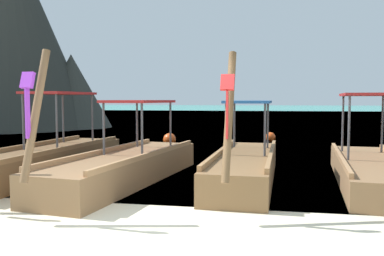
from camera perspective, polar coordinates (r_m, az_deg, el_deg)
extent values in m
plane|color=beige|center=(5.55, -6.82, -14.90)|extent=(120.00, 120.00, 0.00)
plane|color=#2DB29E|center=(66.61, 8.99, 2.44)|extent=(120.00, 120.00, 0.00)
cube|color=brown|center=(10.31, -20.02, -4.54)|extent=(1.66, 5.73, 0.61)
cube|color=brown|center=(10.61, -22.73, -2.43)|extent=(0.44, 5.20, 0.10)
cube|color=brown|center=(9.94, -17.22, -2.72)|extent=(0.44, 5.20, 0.10)
cylinder|color=#4C4C51|center=(10.36, -22.63, 0.80)|extent=(0.05, 0.05, 1.32)
cylinder|color=#4C4C51|center=(9.85, -18.48, 0.75)|extent=(0.05, 0.05, 1.32)
cylinder|color=#4C4C51|center=(11.76, -17.66, 1.27)|extent=(0.05, 0.05, 1.32)
cylinder|color=#4C4C51|center=(11.31, -13.83, 1.24)|extent=(0.05, 0.05, 1.32)
cube|color=#AD2323|center=(10.79, -18.11, 4.68)|extent=(1.21, 1.97, 0.06)
cube|color=olive|center=(9.01, -9.26, -5.62)|extent=(2.07, 5.54, 0.59)
cube|color=#AF7F52|center=(9.26, -12.65, -3.24)|extent=(0.79, 4.93, 0.10)
cube|color=#AF7F52|center=(8.69, -5.70, -3.63)|extent=(0.79, 4.93, 0.10)
cylinder|color=brown|center=(6.52, -21.14, 1.80)|extent=(0.22, 0.70, 2.00)
cube|color=purple|center=(6.40, -22.11, 6.25)|extent=(0.22, 0.15, 0.25)
cube|color=purple|center=(6.39, -22.11, 1.89)|extent=(0.04, 0.08, 0.73)
cylinder|color=#4C4C51|center=(9.02, -12.29, -0.14)|extent=(0.06, 0.06, 1.13)
cylinder|color=#4C4C51|center=(8.58, -7.04, -0.28)|extent=(0.06, 0.06, 1.13)
cylinder|color=#4C4C51|center=(10.44, -7.72, 0.47)|extent=(0.06, 0.06, 1.13)
cylinder|color=#4C4C51|center=(10.07, -3.05, 0.38)|extent=(0.06, 0.06, 1.13)
cube|color=#AD2323|center=(9.49, -7.45, 3.72)|extent=(1.36, 1.96, 0.06)
cube|color=brown|center=(9.05, 7.51, -5.57)|extent=(1.42, 5.09, 0.59)
cube|color=#9F7246|center=(9.07, 4.02, -3.34)|extent=(0.28, 4.64, 0.10)
cube|color=#9F7246|center=(8.97, 11.09, -3.49)|extent=(0.28, 4.64, 0.10)
cylinder|color=brown|center=(6.19, 5.23, 1.85)|extent=(0.16, 0.90, 2.00)
cube|color=red|center=(6.00, 5.02, 6.40)|extent=(0.21, 0.15, 0.25)
cube|color=red|center=(5.98, 4.96, 1.85)|extent=(0.03, 0.08, 0.71)
cylinder|color=#4C4C51|center=(8.87, 4.80, -0.18)|extent=(0.05, 0.05, 1.13)
cylinder|color=#4C4C51|center=(8.80, 10.20, -0.26)|extent=(0.05, 0.05, 1.13)
cylinder|color=#4C4C51|center=(10.37, 5.97, 0.42)|extent=(0.05, 0.05, 1.13)
cylinder|color=#4C4C51|center=(10.30, 10.59, 0.35)|extent=(0.05, 0.05, 1.13)
cube|color=#235BA3|center=(9.55, 7.95, 3.66)|extent=(1.09, 1.76, 0.06)
cube|color=olive|center=(9.48, 23.69, -5.67)|extent=(1.77, 5.23, 0.51)
cube|color=#AF7F52|center=(9.37, 20.08, -3.80)|extent=(0.53, 4.70, 0.10)
cylinder|color=#4C4C51|center=(9.20, 21.19, 0.00)|extent=(0.05, 0.05, 1.37)
cylinder|color=#4C4C51|center=(10.73, 20.42, 0.56)|extent=(0.05, 0.05, 1.37)
cylinder|color=#4C4C51|center=(10.84, 25.17, 0.46)|extent=(0.05, 0.05, 1.37)
cube|color=#AD2323|center=(9.99, 23.46, 4.34)|extent=(1.25, 1.83, 0.06)
cone|color=#2D302B|center=(28.56, -24.42, 12.88)|extent=(10.36, 10.36, 12.73)
cone|color=#32352F|center=(27.22, -16.55, 5.01)|extent=(5.04, 5.04, 4.68)
sphere|color=#EA5119|center=(15.71, -3.17, -1.62)|extent=(0.49, 0.49, 0.49)
sphere|color=#EA5119|center=(17.38, 10.95, -1.27)|extent=(0.42, 0.42, 0.42)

